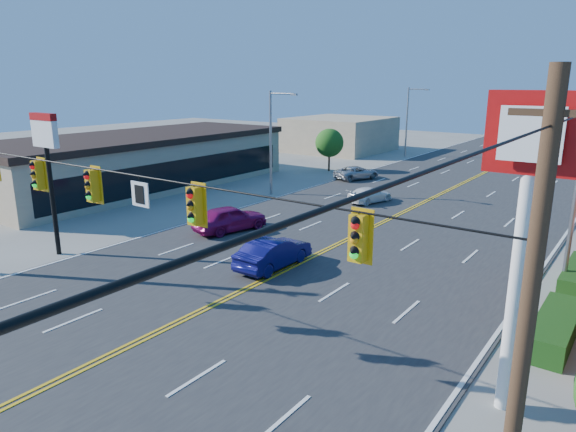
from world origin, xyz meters
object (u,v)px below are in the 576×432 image
Objects in this scene: car_blue at (274,254)px; car_silver at (357,173)px; pizza_hut_sign at (47,155)px; signal_span at (114,207)px; kfc_pylon at (527,193)px; car_magenta at (230,219)px; car_white at (370,196)px.

car_silver is at bearing -70.79° from car_blue.
pizza_hut_sign is 12.25m from car_blue.
signal_span is 5.56× the size of car_blue.
signal_span is 2.86× the size of kfc_pylon.
signal_span reaches higher than car_blue.
car_magenta is (-17.54, 8.28, -5.27)m from kfc_pylon.
car_magenta is 1.03× the size of car_blue.
car_silver reaches higher than car_white.
car_white is at bearing -91.08° from car_magenta.
car_magenta reaches higher than car_silver.
signal_span is 5.38× the size of car_magenta.
car_silver is (-5.21, 7.59, 0.04)m from car_white.
car_white is (3.27, 11.57, -0.21)m from car_magenta.
pizza_hut_sign is at bearing 180.00° from kfc_pylon.
kfc_pylon is 1.94× the size of car_blue.
signal_span reaches higher than car_white.
kfc_pylon reaches higher than car_silver.
kfc_pylon is at bearing 139.81° from car_white.
signal_span reaches higher than kfc_pylon.
car_silver is (-19.48, 27.44, -5.45)m from kfc_pylon.
car_magenta is at bearing 117.61° from signal_span.
kfc_pylon is 25.05m from car_white.
kfc_pylon reaches higher than car_magenta.
car_blue is 1.14× the size of car_white.
signal_span reaches higher than pizza_hut_sign.
car_magenta is 1.05× the size of car_silver.
pizza_hut_sign reaches higher than car_magenta.
pizza_hut_sign is (-22.00, 0.00, -0.86)m from kfc_pylon.
car_blue is at bearing 113.86° from car_white.
pizza_hut_sign is 1.52× the size of car_magenta.
pizza_hut_sign is 1.60× the size of car_silver.
car_blue reaches higher than car_white.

